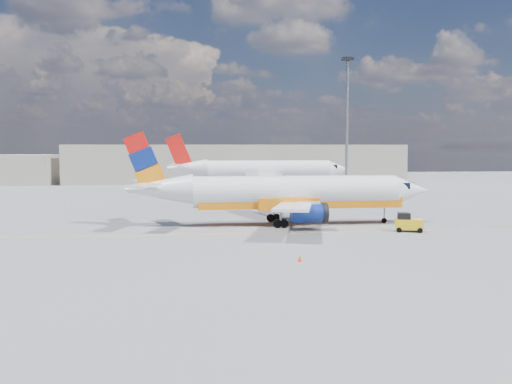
{
  "coord_description": "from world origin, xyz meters",
  "views": [
    {
      "loc": [
        -3.87,
        -46.09,
        7.55
      ],
      "look_at": [
        1.6,
        4.71,
        3.5
      ],
      "focal_mm": 40.0,
      "sensor_mm": 36.0,
      "label": 1
    }
  ],
  "objects": [
    {
      "name": "main_jet",
      "position": [
        4.89,
        8.29,
        3.04
      ],
      "size": [
        30.03,
        23.77,
        9.11
      ],
      "rotation": [
        0.0,
        0.0,
        0.02
      ],
      "color": "white",
      "rests_on": "ground"
    },
    {
      "name": "taxi_line",
      "position": [
        0.0,
        3.0,
        0.01
      ],
      "size": [
        70.0,
        0.15,
        0.01
      ],
      "primitive_type": "cube",
      "color": "yellow",
      "rests_on": "ground"
    },
    {
      "name": "gse_tug",
      "position": [
        15.0,
        2.55,
        0.79
      ],
      "size": [
        2.61,
        2.0,
        1.67
      ],
      "rotation": [
        0.0,
        0.0,
        -0.27
      ],
      "color": "black",
      "rests_on": "ground"
    },
    {
      "name": "ground",
      "position": [
        0.0,
        0.0,
        0.0
      ],
      "size": [
        240.0,
        240.0,
        0.0
      ],
      "primitive_type": "plane",
      "color": "slate",
      "rests_on": "ground"
    },
    {
      "name": "traffic_cone",
      "position": [
        2.91,
        -9.88,
        0.25
      ],
      "size": [
        0.36,
        0.36,
        0.51
      ],
      "color": "white",
      "rests_on": "ground"
    },
    {
      "name": "second_jet",
      "position": [
        8.02,
        53.65,
        3.3
      ],
      "size": [
        32.68,
        25.88,
        9.91
      ],
      "rotation": [
        0.0,
        0.0,
        0.01
      ],
      "color": "white",
      "rests_on": "ground"
    },
    {
      "name": "floodlight_mast",
      "position": [
        18.97,
        38.15,
        12.51
      ],
      "size": [
        1.52,
        1.52,
        20.86
      ],
      "color": "gray",
      "rests_on": "ground"
    },
    {
      "name": "terminal_main",
      "position": [
        5.0,
        75.0,
        4.0
      ],
      "size": [
        70.0,
        14.0,
        8.0
      ],
      "primitive_type": "cube",
      "color": "#A9A191",
      "rests_on": "ground"
    }
  ]
}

